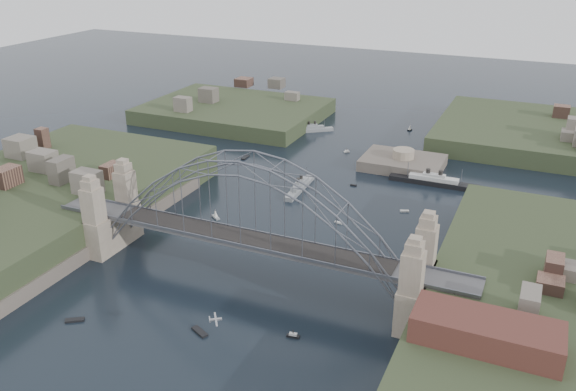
# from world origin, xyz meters

# --- Properties ---
(ground) EXTENTS (500.00, 500.00, 0.00)m
(ground) POSITION_xyz_m (0.00, 0.00, 0.00)
(ground) COLOR black
(ground) RESTS_ON ground
(bridge) EXTENTS (84.00, 13.80, 24.60)m
(bridge) POSITION_xyz_m (0.00, 0.00, 12.32)
(bridge) COLOR #515053
(bridge) RESTS_ON ground
(shore_west) EXTENTS (50.50, 90.00, 12.00)m
(shore_west) POSITION_xyz_m (-57.32, 0.00, 1.97)
(shore_west) COLOR #2F3B21
(shore_west) RESTS_ON ground
(headland_nw) EXTENTS (60.00, 45.00, 9.00)m
(headland_nw) POSITION_xyz_m (-55.00, 95.00, 0.50)
(headland_nw) COLOR #2F3B21
(headland_nw) RESTS_ON ground
(headland_ne) EXTENTS (70.00, 55.00, 9.50)m
(headland_ne) POSITION_xyz_m (50.00, 110.00, 0.75)
(headland_ne) COLOR #2F3B21
(headland_ne) RESTS_ON ground
(fort_island) EXTENTS (22.00, 16.00, 9.40)m
(fort_island) POSITION_xyz_m (12.00, 70.00, -0.34)
(fort_island) COLOR #5C5248
(fort_island) RESTS_ON ground
(wharf_shed) EXTENTS (20.00, 8.00, 4.00)m
(wharf_shed) POSITION_xyz_m (44.00, -14.00, 10.00)
(wharf_shed) COLOR #592D26
(wharf_shed) RESTS_ON shore_east
(naval_cruiser_near) EXTENTS (2.87, 16.53, 4.94)m
(naval_cruiser_near) POSITION_xyz_m (-8.12, 43.62, 0.77)
(naval_cruiser_near) COLOR gray
(naval_cruiser_near) RESTS_ON ground
(naval_cruiser_far) EXTENTS (12.67, 10.16, 4.84)m
(naval_cruiser_far) POSITION_xyz_m (-23.75, 91.00, 0.75)
(naval_cruiser_far) COLOR gray
(naval_cruiser_far) RESTS_ON ground
(ocean_liner) EXTENTS (23.04, 3.21, 5.65)m
(ocean_liner) POSITION_xyz_m (22.42, 61.07, 0.88)
(ocean_liner) COLOR black
(ocean_liner) RESTS_ON ground
(aeroplane) EXTENTS (2.31, 3.07, 0.52)m
(aeroplane) POSITION_xyz_m (6.81, -24.09, 7.94)
(aeroplane) COLOR #9FA0A6
(small_boat_a) EXTENTS (2.84, 2.33, 2.38)m
(small_boat_a) POSITION_xyz_m (-19.34, 20.39, 0.79)
(small_boat_a) COLOR silver
(small_boat_a) RESTS_ON ground
(small_boat_b) EXTENTS (1.93, 0.91, 0.45)m
(small_boat_b) POSITION_xyz_m (7.53, 29.25, 0.15)
(small_boat_b) COLOR silver
(small_boat_b) RESTS_ON ground
(small_boat_c) EXTENTS (3.58, 2.54, 0.45)m
(small_boat_c) POSITION_xyz_m (0.37, -18.60, 0.15)
(small_boat_c) COLOR silver
(small_boat_c) RESTS_ON ground
(small_boat_d) EXTENTS (2.16, 1.36, 0.45)m
(small_boat_d) POSITION_xyz_m (19.65, 41.49, 0.15)
(small_boat_d) COLOR silver
(small_boat_d) RESTS_ON ground
(small_boat_e) EXTENTS (1.36, 3.66, 0.45)m
(small_boat_e) POSITION_xyz_m (-32.03, 59.29, 0.15)
(small_boat_e) COLOR silver
(small_boat_e) RESTS_ON ground
(small_boat_f) EXTENTS (1.69, 0.62, 0.45)m
(small_boat_f) POSITION_xyz_m (3.63, 51.82, 0.15)
(small_boat_f) COLOR silver
(small_boat_f) RESTS_ON ground
(small_boat_h) EXTENTS (1.75, 1.41, 1.43)m
(small_boat_h) POSITION_xyz_m (-6.50, 76.00, 0.29)
(small_boat_h) COLOR silver
(small_boat_h) RESTS_ON ground
(small_boat_i) EXTENTS (2.90, 1.59, 1.43)m
(small_boat_i) POSITION_xyz_m (24.02, 12.05, 0.28)
(small_boat_i) COLOR silver
(small_boat_i) RESTS_ON ground
(small_boat_j) EXTENTS (3.17, 2.58, 0.45)m
(small_boat_j) POSITION_xyz_m (-20.66, -24.40, 0.15)
(small_boat_j) COLOR silver
(small_boat_j) RESTS_ON ground
(small_boat_k) EXTENTS (1.52, 1.83, 2.38)m
(small_boat_k) POSITION_xyz_m (5.58, 105.52, 0.98)
(small_boat_k) COLOR silver
(small_boat_k) RESTS_ON ground
(small_boat_l) EXTENTS (1.30, 2.40, 0.45)m
(small_boat_l) POSITION_xyz_m (-40.92, 26.96, 0.15)
(small_boat_l) COLOR silver
(small_boat_l) RESTS_ON ground
(small_boat_m) EXTENTS (2.22, 0.99, 1.43)m
(small_boat_m) POSITION_xyz_m (14.89, -13.47, 0.29)
(small_boat_m) COLOR silver
(small_boat_m) RESTS_ON ground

